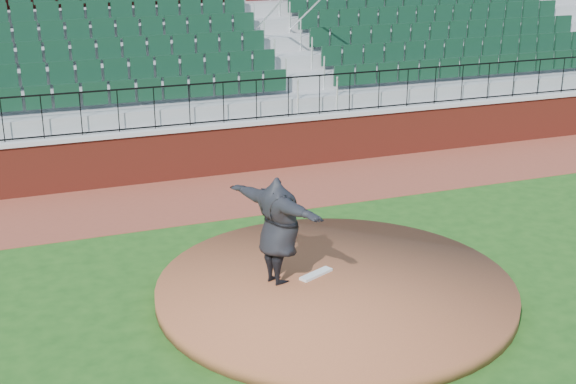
% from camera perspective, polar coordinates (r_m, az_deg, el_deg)
% --- Properties ---
extents(ground, '(90.00, 90.00, 0.00)m').
position_cam_1_polar(ground, '(13.33, 2.34, -7.26)').
color(ground, '#1D4914').
rests_on(ground, ground).
extents(warning_track, '(34.00, 3.20, 0.01)m').
position_cam_1_polar(warning_track, '(18.03, -4.46, -0.14)').
color(warning_track, brown).
rests_on(warning_track, ground).
extents(field_wall, '(34.00, 0.35, 1.20)m').
position_cam_1_polar(field_wall, '(19.32, -5.88, 2.98)').
color(field_wall, maroon).
rests_on(field_wall, ground).
extents(wall_cap, '(34.00, 0.45, 0.10)m').
position_cam_1_polar(wall_cap, '(19.15, -5.94, 4.85)').
color(wall_cap, '#B7B7B7').
rests_on(wall_cap, field_wall).
extents(wall_railing, '(34.00, 0.05, 1.00)m').
position_cam_1_polar(wall_railing, '(19.03, -6.00, 6.45)').
color(wall_railing, black).
rests_on(wall_railing, wall_cap).
extents(seating_stands, '(34.00, 5.10, 4.60)m').
position_cam_1_polar(seating_stands, '(21.53, -7.99, 9.19)').
color(seating_stands, gray).
rests_on(seating_stands, ground).
extents(concourse_wall, '(34.00, 0.50, 5.50)m').
position_cam_1_polar(concourse_wall, '(24.17, -9.62, 11.24)').
color(concourse_wall, maroon).
rests_on(concourse_wall, ground).
extents(pitchers_mound, '(5.98, 5.98, 0.25)m').
position_cam_1_polar(pitchers_mound, '(13.12, 3.49, -7.11)').
color(pitchers_mound, brown).
rests_on(pitchers_mound, ground).
extents(pitching_rubber, '(0.68, 0.43, 0.04)m').
position_cam_1_polar(pitching_rubber, '(13.28, 2.07, -6.04)').
color(pitching_rubber, silver).
rests_on(pitching_rubber, pitchers_mound).
extents(pitcher, '(1.34, 2.34, 1.84)m').
position_cam_1_polar(pitcher, '(12.70, -0.72, -2.84)').
color(pitcher, black).
rests_on(pitcher, pitchers_mound).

